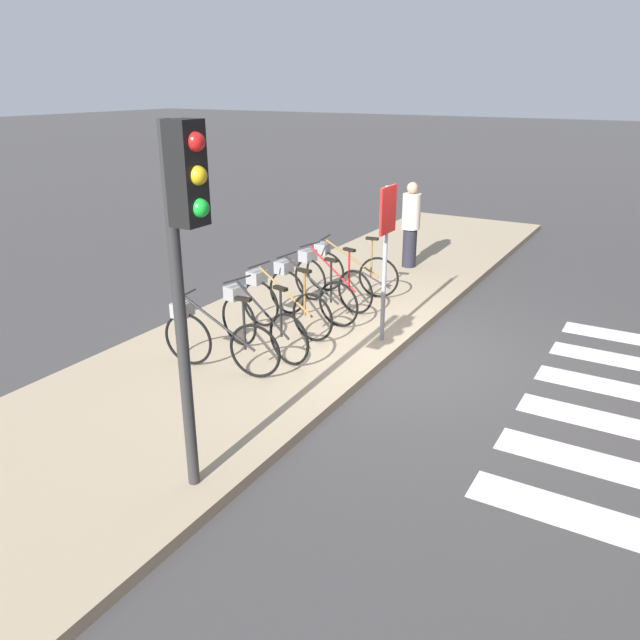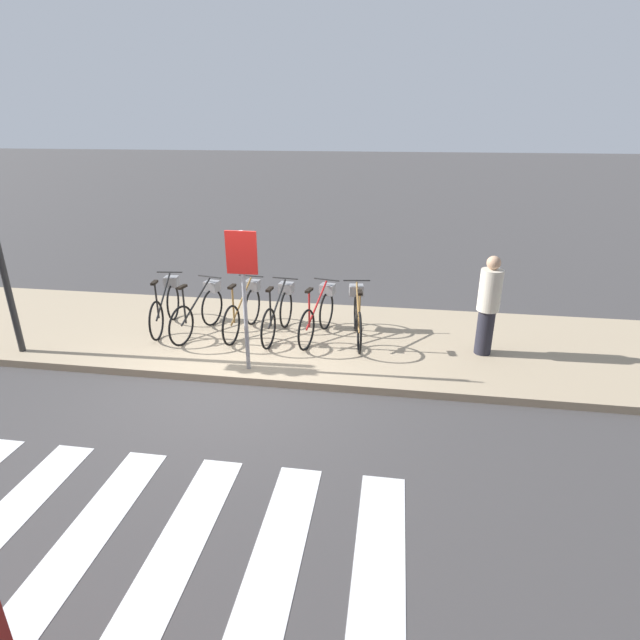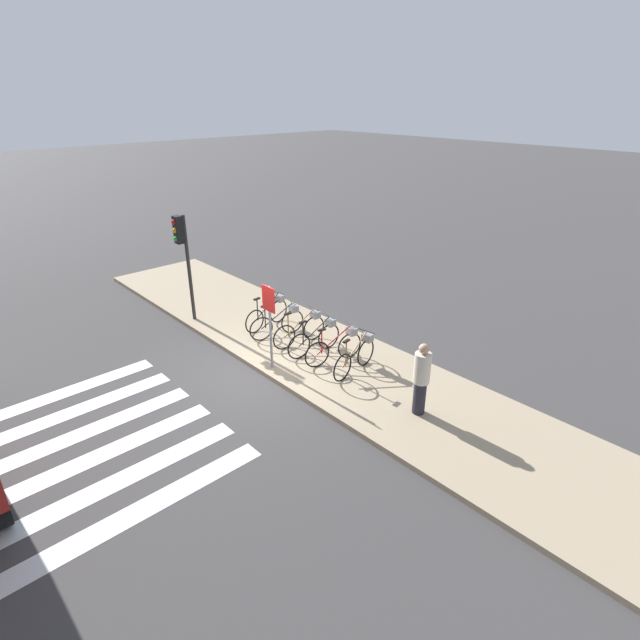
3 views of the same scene
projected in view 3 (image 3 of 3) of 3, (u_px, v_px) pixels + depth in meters
ground_plane at (259, 373)px, 12.06m from camera, size 120.00×120.00×0.00m
sidewalk at (309, 349)px, 13.04m from camera, size 17.54×3.28×0.12m
parked_bicycle_0 at (269, 312)px, 14.00m from camera, size 0.46×1.60×0.99m
parked_bicycle_1 at (280, 321)px, 13.44m from camera, size 0.51×1.58×0.99m
parked_bicycle_2 at (302, 328)px, 13.04m from camera, size 0.46×1.60×0.99m
parked_bicycle_3 at (317, 337)px, 12.58m from camera, size 0.46×1.61×0.99m
parked_bicycle_4 at (337, 346)px, 12.15m from camera, size 0.51×1.58×0.99m
parked_bicycle_5 at (357, 355)px, 11.73m from camera, size 0.46×1.60×0.99m
pedestrian at (421, 378)px, 10.03m from camera, size 0.34×0.34×1.59m
traffic_light at (182, 246)px, 13.66m from camera, size 0.24×0.40×3.06m
sign_post at (269, 313)px, 11.48m from camera, size 0.44×0.07×2.08m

